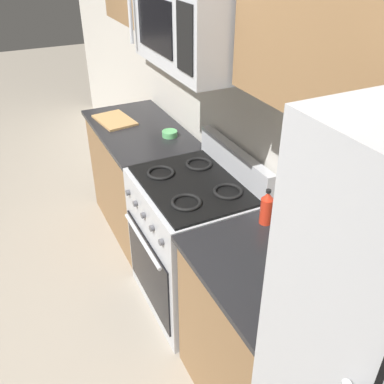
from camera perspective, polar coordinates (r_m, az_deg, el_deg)
ground_plane at (r=2.93m, az=-12.46°, el=-17.66°), size 16.00×16.00×0.00m
wall_back at (r=2.50m, az=8.12°, el=10.58°), size 8.00×0.10×2.60m
counter_left at (r=3.48m, az=-6.66°, el=1.66°), size 1.10×0.62×0.91m
range_oven at (r=2.75m, az=0.17°, el=-6.90°), size 0.76×0.66×1.09m
counter_right at (r=2.28m, az=9.27°, el=-18.34°), size 0.79×0.62×0.91m
microwave at (r=2.19m, az=0.91°, el=21.67°), size 0.76×0.44×0.40m
upper_cabinets_right at (r=1.59m, az=19.68°, el=23.04°), size 0.78×0.34×0.73m
utensil_crock at (r=2.01m, az=15.32°, el=-6.41°), size 0.19×0.19×0.35m
cutting_board at (r=3.43m, az=-10.35°, el=9.47°), size 0.39×0.28×0.02m
bottle_hot_sauce at (r=2.17m, az=9.99°, el=-2.13°), size 0.07×0.07×0.20m
prep_bowl at (r=3.11m, az=-3.01°, el=7.85°), size 0.11×0.11×0.04m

